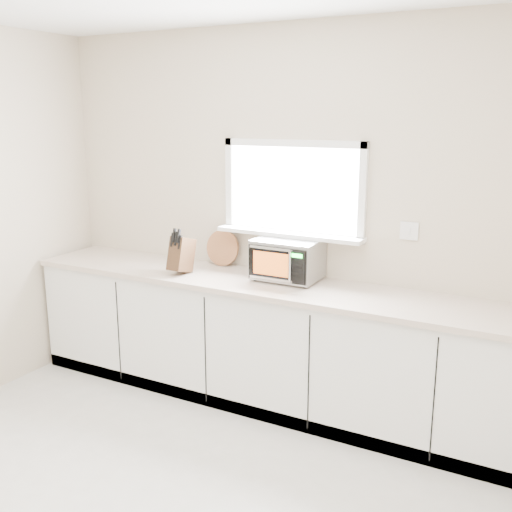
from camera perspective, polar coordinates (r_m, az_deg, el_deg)
The scene contains 7 objects.
back_wall at distance 4.38m, azimuth 3.61°, elevation 3.99°, with size 4.00×0.17×2.70m.
cabinets at distance 4.38m, azimuth 1.77°, elevation -8.58°, with size 3.92×0.60×0.88m, color white.
countertop at distance 4.22m, azimuth 1.76°, elevation -2.83°, with size 3.92×0.64×0.04m, color beige.
microwave at distance 4.26m, azimuth 3.03°, elevation -0.26°, with size 0.46×0.39×0.29m.
knife_block at distance 4.45m, azimuth -7.13°, elevation 0.21°, with size 0.12×0.24×0.35m.
cutting_board at distance 4.66m, azimuth -3.21°, elevation 0.78°, with size 0.28×0.28×0.02m, color #A66B40.
coffee_grinder at distance 4.18m, azimuth 3.55°, elevation -1.28°, with size 0.14×0.14×0.20m.
Camera 1 is at (1.81, -1.93, 2.09)m, focal length 42.00 mm.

